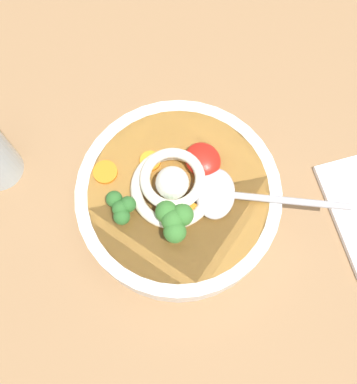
% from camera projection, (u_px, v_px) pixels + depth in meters
% --- Properties ---
extents(table_slab, '(1.28, 1.28, 0.04)m').
position_uv_depth(table_slab, '(184.00, 183.00, 0.60)').
color(table_slab, '#936D47').
rests_on(table_slab, ground).
extents(soup_bowl, '(0.24, 0.24, 0.06)m').
position_uv_depth(soup_bowl, '(179.00, 199.00, 0.54)').
color(soup_bowl, white).
rests_on(soup_bowl, table_slab).
extents(noodle_pile, '(0.10, 0.10, 0.04)m').
position_uv_depth(noodle_pile, '(172.00, 184.00, 0.50)').
color(noodle_pile, silver).
rests_on(noodle_pile, soup_bowl).
extents(soup_spoon, '(0.13, 0.15, 0.02)m').
position_uv_depth(soup_spoon, '(228.00, 195.00, 0.51)').
color(soup_spoon, '#B7B7BC').
rests_on(soup_spoon, soup_bowl).
extents(chili_sauce_dollop, '(0.04, 0.04, 0.02)m').
position_uv_depth(chili_sauce_dollop, '(203.00, 160.00, 0.52)').
color(chili_sauce_dollop, red).
rests_on(chili_sauce_dollop, soup_bowl).
extents(broccoli_floret_right, '(0.05, 0.04, 0.04)m').
position_uv_depth(broccoli_floret_right, '(174.00, 220.00, 0.48)').
color(broccoli_floret_right, '#7A9E60').
rests_on(broccoli_floret_right, soup_bowl).
extents(broccoli_floret_beside_chili, '(0.04, 0.03, 0.03)m').
position_uv_depth(broccoli_floret_beside_chili, '(122.00, 208.00, 0.49)').
color(broccoli_floret_beside_chili, '#7A9E60').
rests_on(broccoli_floret_beside_chili, soup_bowl).
extents(carrot_slice_left, '(0.02, 0.02, 0.01)m').
position_uv_depth(carrot_slice_left, '(150.00, 161.00, 0.52)').
color(carrot_slice_left, orange).
rests_on(carrot_slice_left, soup_bowl).
extents(carrot_slice_extra_a, '(0.03, 0.03, 0.00)m').
position_uv_depth(carrot_slice_extra_a, '(105.00, 172.00, 0.52)').
color(carrot_slice_extra_a, orange).
rests_on(carrot_slice_extra_a, soup_bowl).
extents(carrot_slice_rear, '(0.02, 0.02, 0.01)m').
position_uv_depth(carrot_slice_rear, '(191.00, 213.00, 0.50)').
color(carrot_slice_rear, orange).
rests_on(carrot_slice_rear, soup_bowl).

